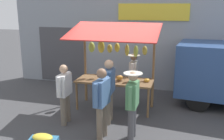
{
  "coord_description": "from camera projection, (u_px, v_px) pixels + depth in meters",
  "views": [
    {
      "loc": [
        -1.85,
        7.01,
        3.04
      ],
      "look_at": [
        0.0,
        0.3,
        1.25
      ],
      "focal_mm": 41.83,
      "sensor_mm": 36.0,
      "label": 1
    }
  ],
  "objects": [
    {
      "name": "vendor_with_sunhat",
      "position": [
        133.0,
        74.0,
        8.16
      ],
      "size": [
        0.39,
        0.67,
        1.53
      ],
      "rotation": [
        0.0,
        0.0,
        1.61
      ],
      "color": "navy",
      "rests_on": "ground"
    },
    {
      "name": "shopper_with_ponytail",
      "position": [
        65.0,
        90.0,
        6.6
      ],
      "size": [
        0.22,
        0.68,
        1.56
      ],
      "rotation": [
        0.0,
        0.0,
        -1.57
      ],
      "color": "#726656",
      "rests_on": "ground"
    },
    {
      "name": "street_backdrop",
      "position": [
        129.0,
        41.0,
        9.42
      ],
      "size": [
        9.0,
        0.3,
        3.4
      ],
      "color": "#8C939E",
      "rests_on": "ground"
    },
    {
      "name": "shopper_in_striped_shirt",
      "position": [
        132.0,
        100.0,
        5.79
      ],
      "size": [
        0.42,
        0.69,
        1.61
      ],
      "rotation": [
        0.0,
        0.0,
        -1.57
      ],
      "color": "#4C4C51",
      "rests_on": "ground"
    },
    {
      "name": "market_stall",
      "position": [
        115.0,
        56.0,
        7.45
      ],
      "size": [
        2.5,
        1.46,
        2.5
      ],
      "color": "brown",
      "rests_on": "ground"
    },
    {
      "name": "ground_plane",
      "position": [
        115.0,
        108.0,
        7.78
      ],
      "size": [
        40.0,
        40.0,
        0.0
      ],
      "primitive_type": "plane",
      "color": "#424244"
    },
    {
      "name": "shopper_with_shopping_bag",
      "position": [
        102.0,
        99.0,
        5.82
      ],
      "size": [
        0.27,
        0.7,
        1.66
      ],
      "rotation": [
        0.0,
        0.0,
        -1.68
      ],
      "color": "#726656",
      "rests_on": "ground"
    },
    {
      "name": "shopper_in_grey_tee",
      "position": [
        109.0,
        87.0,
        6.63
      ],
      "size": [
        0.24,
        0.71,
        1.68
      ],
      "rotation": [
        0.0,
        0.0,
        -1.52
      ],
      "color": "#726656",
      "rests_on": "ground"
    }
  ]
}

